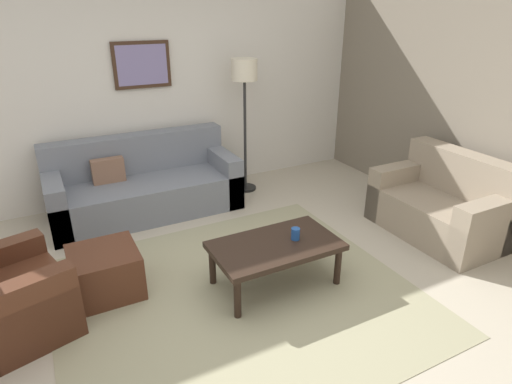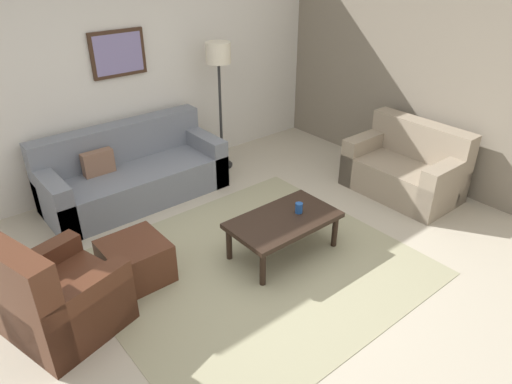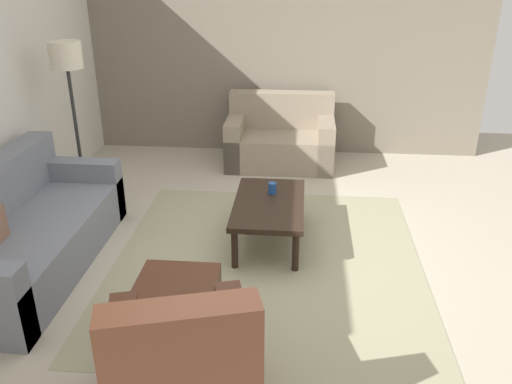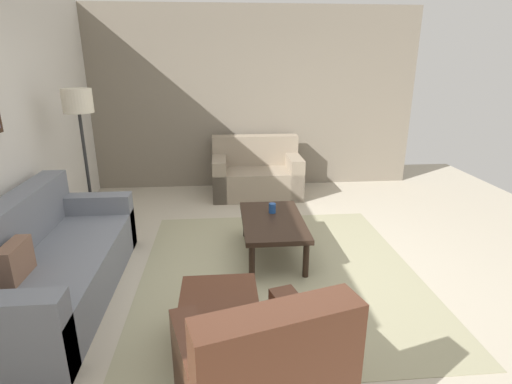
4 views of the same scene
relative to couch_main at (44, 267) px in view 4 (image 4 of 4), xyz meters
The scene contains 9 objects.
ground_plane 2.13m from the couch_main, 82.98° to the right, with size 8.00×8.00×0.00m, color #B2A893.
stone_feature_panel 4.03m from the couch_main, 32.76° to the right, with size 0.12×5.20×2.80m, color slate.
area_rug 2.13m from the couch_main, 82.98° to the right, with size 2.93×2.68×0.01m, color #9A9575.
couch_main is the anchor object (origin of this frame).
couch_loveseat 3.44m from the couch_main, 37.38° to the right, with size 0.83×1.34×0.88m.
ottoman 1.68m from the couch_main, 115.26° to the right, with size 0.56×0.56×0.40m, color #4C2819.
coffee_table 2.17m from the couch_main, 72.98° to the right, with size 1.10×0.64×0.41m.
cup 2.25m from the couch_main, 68.44° to the right, with size 0.08×0.08×0.11m, color #1E478C.
lamp_standing 1.76m from the couch_main, ahead, with size 0.32×0.32×1.71m.
Camera 4 is at (-3.46, 0.53, 2.00)m, focal length 27.89 mm.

